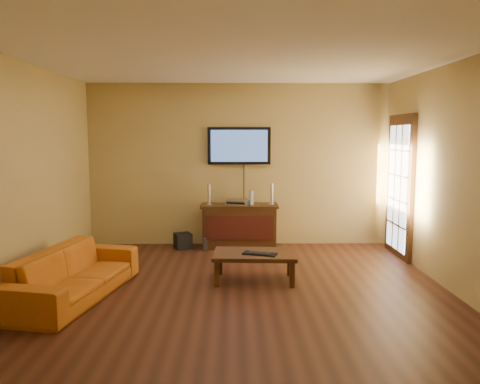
{
  "coord_description": "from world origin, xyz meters",
  "views": [
    {
      "loc": [
        -0.08,
        -5.35,
        1.85
      ],
      "look_at": [
        0.01,
        0.8,
        1.1
      ],
      "focal_mm": 35.0,
      "sensor_mm": 36.0,
      "label": 1
    }
  ],
  "objects_px": {
    "game_console": "(251,197)",
    "keyboard": "(260,254)",
    "coffee_table": "(255,256)",
    "subwoofer": "(183,241)",
    "speaker_left": "(209,196)",
    "speaker_right": "(272,195)",
    "bottle": "(205,245)",
    "sofa": "(74,265)",
    "television": "(239,146)",
    "av_receiver": "(238,202)",
    "media_console": "(239,226)"
  },
  "relations": [
    {
      "from": "game_console",
      "to": "keyboard",
      "type": "bearing_deg",
      "value": -99.58
    },
    {
      "from": "coffee_table",
      "to": "subwoofer",
      "type": "relative_size",
      "value": 4.22
    },
    {
      "from": "coffee_table",
      "to": "speaker_left",
      "type": "height_order",
      "value": "speaker_left"
    },
    {
      "from": "speaker_right",
      "to": "game_console",
      "type": "distance_m",
      "value": 0.35
    },
    {
      "from": "speaker_right",
      "to": "coffee_table",
      "type": "bearing_deg",
      "value": -101.13
    },
    {
      "from": "game_console",
      "to": "bottle",
      "type": "bearing_deg",
      "value": -170.28
    },
    {
      "from": "sofa",
      "to": "bottle",
      "type": "distance_m",
      "value": 2.54
    },
    {
      "from": "keyboard",
      "to": "television",
      "type": "bearing_deg",
      "value": 96.31
    },
    {
      "from": "coffee_table",
      "to": "speaker_right",
      "type": "distance_m",
      "value": 1.96
    },
    {
      "from": "speaker_right",
      "to": "bottle",
      "type": "height_order",
      "value": "speaker_right"
    },
    {
      "from": "coffee_table",
      "to": "subwoofer",
      "type": "height_order",
      "value": "coffee_table"
    },
    {
      "from": "keyboard",
      "to": "game_console",
      "type": "bearing_deg",
      "value": 91.15
    },
    {
      "from": "bottle",
      "to": "game_console",
      "type": "bearing_deg",
      "value": 20.46
    },
    {
      "from": "speaker_left",
      "to": "keyboard",
      "type": "relative_size",
      "value": 0.73
    },
    {
      "from": "coffee_table",
      "to": "av_receiver",
      "type": "distance_m",
      "value": 1.87
    },
    {
      "from": "av_receiver",
      "to": "keyboard",
      "type": "height_order",
      "value": "av_receiver"
    },
    {
      "from": "av_receiver",
      "to": "game_console",
      "type": "xyz_separation_m",
      "value": [
        0.22,
        0.01,
        0.08
      ]
    },
    {
      "from": "media_console",
      "to": "subwoofer",
      "type": "relative_size",
      "value": 4.97
    },
    {
      "from": "speaker_left",
      "to": "game_console",
      "type": "xyz_separation_m",
      "value": [
        0.69,
        0.03,
        -0.04
      ]
    },
    {
      "from": "coffee_table",
      "to": "media_console",
      "type": "bearing_deg",
      "value": 95.46
    },
    {
      "from": "speaker_left",
      "to": "sofa",
      "type": "bearing_deg",
      "value": -120.98
    },
    {
      "from": "av_receiver",
      "to": "game_console",
      "type": "height_order",
      "value": "game_console"
    },
    {
      "from": "av_receiver",
      "to": "game_console",
      "type": "distance_m",
      "value": 0.23
    },
    {
      "from": "television",
      "to": "sofa",
      "type": "bearing_deg",
      "value": -126.44
    },
    {
      "from": "game_console",
      "to": "keyboard",
      "type": "xyz_separation_m",
      "value": [
        0.04,
        -1.91,
        -0.45
      ]
    },
    {
      "from": "subwoofer",
      "to": "bottle",
      "type": "relative_size",
      "value": 1.14
    },
    {
      "from": "speaker_right",
      "to": "bottle",
      "type": "distance_m",
      "value": 1.37
    },
    {
      "from": "bottle",
      "to": "keyboard",
      "type": "xyz_separation_m",
      "value": [
        0.78,
        -1.63,
        0.28
      ]
    },
    {
      "from": "sofa",
      "to": "keyboard",
      "type": "xyz_separation_m",
      "value": [
        2.15,
        0.49,
        0.0
      ]
    },
    {
      "from": "speaker_left",
      "to": "av_receiver",
      "type": "relative_size",
      "value": 0.92
    },
    {
      "from": "coffee_table",
      "to": "game_console",
      "type": "relative_size",
      "value": 4.62
    },
    {
      "from": "av_receiver",
      "to": "subwoofer",
      "type": "xyz_separation_m",
      "value": [
        -0.9,
        -0.08,
        -0.63
      ]
    },
    {
      "from": "speaker_left",
      "to": "game_console",
      "type": "height_order",
      "value": "speaker_left"
    },
    {
      "from": "sofa",
      "to": "subwoofer",
      "type": "distance_m",
      "value": 2.52
    },
    {
      "from": "speaker_right",
      "to": "game_console",
      "type": "relative_size",
      "value": 1.49
    },
    {
      "from": "speaker_left",
      "to": "av_receiver",
      "type": "distance_m",
      "value": 0.49
    },
    {
      "from": "subwoofer",
      "to": "speaker_left",
      "type": "bearing_deg",
      "value": -16.23
    },
    {
      "from": "sofa",
      "to": "bottle",
      "type": "relative_size",
      "value": 8.61
    },
    {
      "from": "coffee_table",
      "to": "bottle",
      "type": "height_order",
      "value": "coffee_table"
    },
    {
      "from": "television",
      "to": "av_receiver",
      "type": "bearing_deg",
      "value": -96.23
    },
    {
      "from": "speaker_right",
      "to": "bottle",
      "type": "xyz_separation_m",
      "value": [
        -1.09,
        -0.31,
        -0.77
      ]
    },
    {
      "from": "media_console",
      "to": "bottle",
      "type": "distance_m",
      "value": 0.67
    },
    {
      "from": "game_console",
      "to": "bottle",
      "type": "relative_size",
      "value": 1.04
    },
    {
      "from": "media_console",
      "to": "sofa",
      "type": "distance_m",
      "value": 3.07
    },
    {
      "from": "media_console",
      "to": "bottle",
      "type": "relative_size",
      "value": 5.65
    },
    {
      "from": "sofa",
      "to": "game_console",
      "type": "xyz_separation_m",
      "value": [
        2.11,
        2.4,
        0.45
      ]
    },
    {
      "from": "media_console",
      "to": "coffee_table",
      "type": "height_order",
      "value": "media_console"
    },
    {
      "from": "bottle",
      "to": "speaker_right",
      "type": "bearing_deg",
      "value": 15.88
    },
    {
      "from": "media_console",
      "to": "television",
      "type": "xyz_separation_m",
      "value": [
        -0.0,
        0.2,
        1.31
      ]
    },
    {
      "from": "av_receiver",
      "to": "subwoofer",
      "type": "relative_size",
      "value": 1.41
    }
  ]
}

